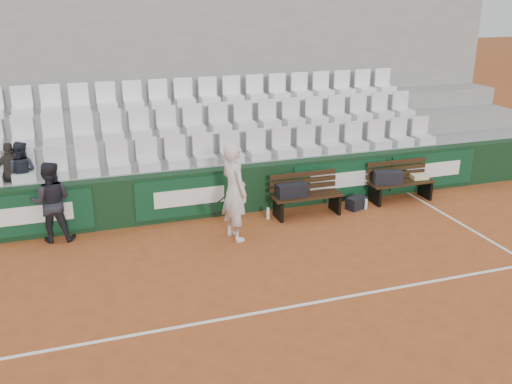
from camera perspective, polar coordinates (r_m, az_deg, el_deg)
name	(u,v)px	position (r m, az deg, el deg)	size (l,w,h in m)	color
ground	(259,313)	(8.63, 0.27, -11.99)	(80.00, 80.00, 0.00)	#A14D24
court_baseline	(259,313)	(8.62, 0.27, -11.97)	(18.00, 0.06, 0.01)	white
back_barrier	(200,194)	(11.91, -5.59, -0.16)	(18.00, 0.34, 1.00)	black
grandstand_tier_front	(191,185)	(12.48, -6.56, 0.74)	(18.00, 0.95, 1.00)	gray
grandstand_tier_mid	(181,163)	(13.30, -7.46, 2.92)	(18.00, 0.95, 1.45)	gray
grandstand_tier_back	(173,143)	(14.14, -8.27, 4.85)	(18.00, 0.95, 1.90)	gray
grandstand_rear_wall	(166,88)	(14.48, -8.98, 10.23)	(18.00, 0.30, 4.40)	gray
seat_row_front	(191,151)	(12.08, -6.53, 4.14)	(11.90, 0.44, 0.63)	silver
seat_row_mid	(181,120)	(12.87, -7.51, 7.15)	(11.90, 0.44, 0.63)	silver
seat_row_back	(172,93)	(13.70, -8.39, 9.79)	(11.90, 0.44, 0.63)	white
bench_left	(307,205)	(12.04, 5.12, -1.31)	(1.50, 0.56, 0.45)	#311C0E
bench_right	(400,191)	(13.23, 14.24, 0.10)	(1.50, 0.56, 0.45)	#311D0E
sports_bag_left	(292,190)	(11.82, 3.61, 0.18)	(0.63, 0.27, 0.27)	black
sports_bag_right	(388,177)	(12.91, 13.05, 1.43)	(0.62, 0.29, 0.29)	black
towel	(419,177)	(13.45, 16.02, 1.50)	(0.36, 0.26, 0.10)	beige
sports_bag_ground	(356,203)	(12.57, 9.99, -1.08)	(0.43, 0.26, 0.26)	black
water_bottle_near	(268,213)	(11.84, 1.22, -2.15)	(0.07, 0.07, 0.24)	silver
water_bottle_far	(366,204)	(12.58, 10.94, -1.20)	(0.06, 0.06, 0.23)	silver
tennis_player	(234,192)	(10.65, -2.20, 0.04)	(0.80, 0.78, 1.90)	silver
ball_kid	(51,202)	(11.29, -19.80, -0.94)	(0.75, 0.59, 1.55)	black
spectator_b	(9,151)	(11.87, -23.49, 3.81)	(0.71, 0.30, 1.22)	#2E2924
spectator_c	(19,150)	(11.85, -22.65, 3.93)	(0.60, 0.46, 1.23)	#1E232D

